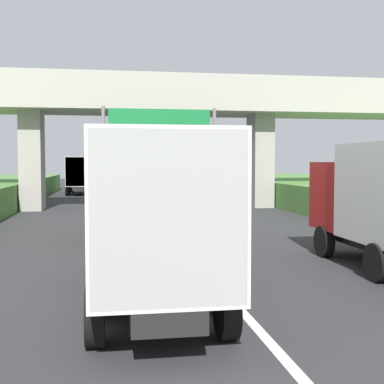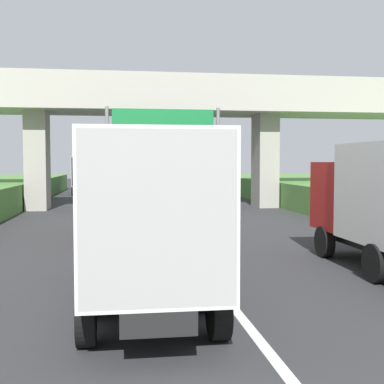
{
  "view_description": "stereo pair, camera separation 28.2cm",
  "coord_description": "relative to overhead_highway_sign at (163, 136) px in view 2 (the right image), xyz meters",
  "views": [
    {
      "loc": [
        -2.54,
        4.78,
        2.92
      ],
      "look_at": [
        0.0,
        20.6,
        2.0
      ],
      "focal_mm": 47.88,
      "sensor_mm": 36.0,
      "label": 1
    },
    {
      "loc": [
        -2.26,
        4.74,
        2.92
      ],
      "look_at": [
        0.0,
        20.6,
        2.0
      ],
      "focal_mm": 47.88,
      "sensor_mm": 36.0,
      "label": 2
    }
  ],
  "objects": [
    {
      "name": "truck_orange",
      "position": [
        -1.6,
        -5.97,
        -2.36
      ],
      "size": [
        2.44,
        7.3,
        3.44
      ],
      "color": "black",
      "rests_on": "ground"
    },
    {
      "name": "lane_centre_stripe",
      "position": [
        0.0,
        -1.05,
        -4.29
      ],
      "size": [
        0.2,
        99.93,
        0.01
      ],
      "primitive_type": "cube",
      "color": "white",
      "rests_on": "ground"
    },
    {
      "name": "car_white",
      "position": [
        1.71,
        9.88,
        -3.43
      ],
      "size": [
        1.86,
        4.1,
        1.72
      ],
      "color": "silver",
      "rests_on": "ground"
    },
    {
      "name": "overhead_highway_sign",
      "position": [
        0.0,
        0.0,
        0.0
      ],
      "size": [
        5.88,
        0.18,
        5.76
      ],
      "color": "slate",
      "rests_on": "ground"
    },
    {
      "name": "truck_silver",
      "position": [
        -1.73,
        -15.84,
        -2.36
      ],
      "size": [
        2.44,
        7.3,
        3.44
      ],
      "color": "black",
      "rests_on": "ground"
    },
    {
      "name": "truck_blue",
      "position": [
        -5.19,
        22.01,
        -2.36
      ],
      "size": [
        2.44,
        7.3,
        3.44
      ],
      "color": "black",
      "rests_on": "ground"
    },
    {
      "name": "overpass_bridge",
      "position": [
        0.0,
        6.45,
        1.99
      ],
      "size": [
        40.0,
        4.8,
        8.26
      ],
      "color": "#ADA89E",
      "rests_on": "ground"
    }
  ]
}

